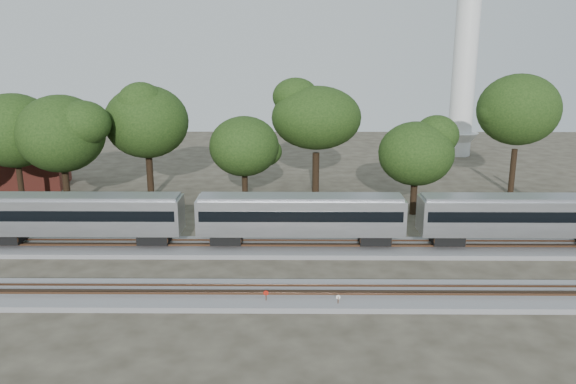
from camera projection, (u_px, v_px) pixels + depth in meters
The scene contains 15 objects.
ground at pixel (241, 276), 44.28m from camera, with size 160.00×160.00×0.00m, color #383328.
track_far at pixel (247, 247), 50.04m from camera, with size 160.00×5.00×0.73m.
track_near at pixel (236, 295), 40.35m from camera, with size 160.00×5.00×0.73m.
train at pixel (302, 214), 49.23m from camera, with size 93.98×3.24×4.78m.
switch_stand_red at pixel (266, 296), 38.98m from camera, with size 0.36×0.07×1.13m.
switch_stand_white at pixel (338, 300), 38.55m from camera, with size 0.32×0.07×1.02m.
switch_lever at pixel (303, 304), 39.03m from camera, with size 0.50×0.30×0.30m, color #512D19.
brick_building at pixel (22, 167), 72.32m from camera, with size 11.86×9.35×5.13m.
tree_1 at pixel (14, 131), 61.51m from camera, with size 8.85×8.85×12.48m.
tree_2 at pixel (61, 134), 60.34m from camera, with size 8.69×8.69×12.26m.
tree_3 at pixel (147, 122), 64.97m from camera, with size 9.36×9.36×13.20m.
tree_4 at pixel (244, 146), 62.10m from camera, with size 7.07×7.07×9.97m.
tree_5 at pixel (316, 118), 67.91m from camera, with size 9.46×9.46×13.34m.
tree_6 at pixel (416, 154), 59.33m from camera, with size 6.76×6.76×9.54m.
tree_7 at pixel (519, 110), 67.05m from camera, with size 10.52×10.52×14.84m.
Camera 1 is at (4.05, -41.23, 17.37)m, focal length 35.00 mm.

